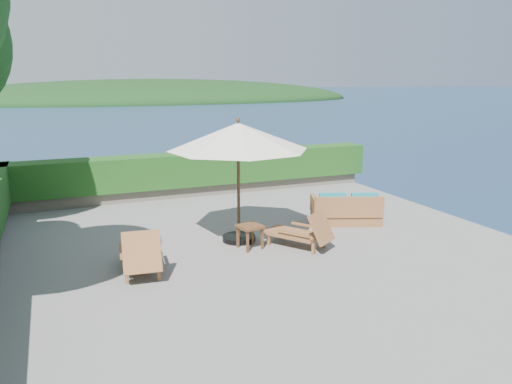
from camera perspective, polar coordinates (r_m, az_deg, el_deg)
name	(u,v)px	position (r m, az deg, el deg)	size (l,w,h in m)	color
ground	(257,249)	(11.03, 0.14, -6.57)	(12.00, 12.00, 0.00)	slate
foundation	(257,314)	(11.64, 0.14, -13.79)	(12.00, 12.00, 3.00)	#5A5248
ocean	(257,371)	(12.36, 0.13, -19.80)	(600.00, 600.00, 0.00)	#152E43
offshore_island	(154,101)	(152.53, -11.59, 10.20)	(126.00, 57.60, 12.60)	#153213
planter_wall_far	(190,190)	(16.10, -7.51, 0.26)	(12.00, 0.60, 0.36)	#736A5C
hedge_far	(190,169)	(15.97, -7.58, 2.61)	(12.40, 0.90, 1.00)	#194212
patio_umbrella	(238,138)	(11.08, -2.06, 6.22)	(3.75, 3.75, 2.83)	black
lounge_left	(140,253)	(9.88, -13.08, -6.81)	(0.86, 1.74, 0.97)	#915B34
lounge_right	(302,232)	(11.08, 5.28, -4.56)	(1.35, 1.60, 0.87)	#915B34
side_table	(250,229)	(10.97, -0.69, -4.30)	(0.59, 0.59, 0.53)	brown
wicker_loveseat	(346,211)	(13.06, 10.26, -2.14)	(1.95, 1.46, 0.86)	#915B34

